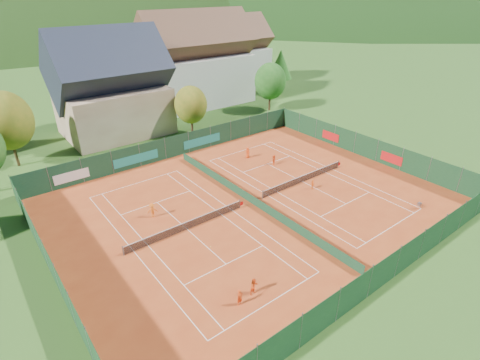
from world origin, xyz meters
The scene contains 29 objects.
ground centered at (0.00, 0.00, -0.02)m, with size 600.00×600.00×0.00m, color #295219.
clay_pad centered at (0.00, 0.00, 0.01)m, with size 40.00×32.00×0.01m, color #A73C18.
court_markings_left centered at (-8.00, 0.00, 0.01)m, with size 11.03×23.83×0.00m.
court_markings_right centered at (8.00, 0.00, 0.01)m, with size 11.03×23.83×0.00m.
tennis_net_left centered at (-7.85, 0.00, 0.51)m, with size 13.30×0.10×1.02m.
tennis_net_right centered at (8.15, 0.00, 0.51)m, with size 13.30×0.10×1.02m.
court_divider centered at (0.00, 0.00, 0.50)m, with size 0.03×28.80×1.00m.
fence_north centered at (-0.46, 15.99, 1.47)m, with size 40.00×0.10×3.00m.
fence_south centered at (0.00, -16.00, 1.50)m, with size 40.00×0.04×3.00m.
fence_west centered at (-20.00, 0.00, 1.50)m, with size 0.04×32.00×3.00m.
fence_east centered at (20.00, 0.05, 1.48)m, with size 0.09×32.00×3.00m.
chalet centered at (-3.00, 30.00, 6.62)m, with size 16.20×12.00×16.00m.
hotel_block_a centered at (16.00, 36.00, 7.38)m, with size 21.60×11.00×17.25m.
hotel_block_b centered at (30.00, 44.00, 6.62)m, with size 17.28×10.00×15.50m.
tree_west_mid centered at (-18.00, 26.00, 6.07)m, with size 6.44×6.44×9.78m.
tree_center centered at (6.00, 22.00, 4.72)m, with size 5.01×5.01×7.60m.
tree_east_front centered at (24.00, 24.00, 5.39)m, with size 5.72×5.72×8.69m.
tree_east_mid centered at (34.00, 32.00, 6.06)m, with size 5.04×5.04×9.00m.
tree_east_back centered at (26.00, 40.00, 6.74)m, with size 7.15×7.15×10.86m.
mountain_backdrop centered at (28.54, 233.48, -39.64)m, with size 820.00×530.00×242.00m.
ball_hopper centered at (13.27, -11.69, 0.56)m, with size 0.34×0.34×0.80m.
loose_ball_0 centered at (-7.74, -3.64, 0.03)m, with size 0.07×0.07×0.07m, color #CCD833.
loose_ball_1 centered at (4.00, -11.23, 0.03)m, with size 0.07×0.07×0.07m, color #CCD833.
player_left_near centered at (-9.84, -10.67, 0.70)m, with size 0.51×0.34×1.40m, color #D34112.
player_left_mid centered at (-8.29, -10.45, 0.73)m, with size 0.71×0.55×1.46m, color #E74B14.
player_left_far centered at (-9.60, 4.08, 0.78)m, with size 1.00×0.58×1.56m, color orange.
player_right_near centered at (7.57, -1.87, 0.60)m, with size 0.70×0.29×1.20m, color orange.
player_right_far_a centered at (7.18, 9.57, 0.76)m, with size 0.74×0.48×1.52m, color #F24C15.
player_right_far_b centered at (8.52, 5.79, 0.67)m, with size 1.24×0.40×1.34m, color #E84814.
Camera 1 is at (-22.21, -26.65, 21.06)m, focal length 28.00 mm.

